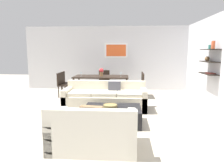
# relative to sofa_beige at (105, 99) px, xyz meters

# --- Properties ---
(ground_plane) EXTENTS (18.00, 18.00, 0.00)m
(ground_plane) POSITION_rel_sofa_beige_xyz_m (0.12, -0.34, -0.29)
(ground_plane) COLOR #BCB29E
(back_wall_unit) EXTENTS (8.40, 0.09, 2.70)m
(back_wall_unit) POSITION_rel_sofa_beige_xyz_m (0.42, 3.19, 1.06)
(back_wall_unit) COLOR silver
(back_wall_unit) RESTS_ON ground
(right_wall_shelf_unit) EXTENTS (0.34, 8.20, 2.70)m
(right_wall_shelf_unit) POSITION_rel_sofa_beige_xyz_m (3.15, 0.27, 1.06)
(right_wall_shelf_unit) COLOR silver
(right_wall_shelf_unit) RESTS_ON ground
(sofa_beige) EXTENTS (2.32, 0.90, 0.78)m
(sofa_beige) POSITION_rel_sofa_beige_xyz_m (0.00, 0.00, 0.00)
(sofa_beige) COLOR beige
(sofa_beige) RESTS_ON ground
(loveseat_white) EXTENTS (1.44, 0.90, 0.78)m
(loveseat_white) POSITION_rel_sofa_beige_xyz_m (0.06, -2.52, 0.00)
(loveseat_white) COLOR silver
(loveseat_white) RESTS_ON ground
(coffee_table) EXTENTS (1.30, 0.90, 0.38)m
(coffee_table) POSITION_rel_sofa_beige_xyz_m (0.29, -1.24, -0.10)
(coffee_table) COLOR black
(coffee_table) RESTS_ON ground
(decorative_bowl) EXTENTS (0.32, 0.32, 0.06)m
(decorative_bowl) POSITION_rel_sofa_beige_xyz_m (0.24, -1.22, 0.12)
(decorative_bowl) COLOR #99844C
(decorative_bowl) RESTS_ON coffee_table
(dining_table) EXTENTS (1.98, 0.95, 0.75)m
(dining_table) POSITION_rel_sofa_beige_xyz_m (-0.33, 1.75, 0.39)
(dining_table) COLOR black
(dining_table) RESTS_ON ground
(dining_chair_left_near) EXTENTS (0.44, 0.44, 0.88)m
(dining_chair_left_near) POSITION_rel_sofa_beige_xyz_m (-1.73, 1.53, 0.21)
(dining_chair_left_near) COLOR black
(dining_chair_left_near) RESTS_ON ground
(dining_chair_right_near) EXTENTS (0.44, 0.44, 0.88)m
(dining_chair_right_near) POSITION_rel_sofa_beige_xyz_m (1.07, 1.53, 0.21)
(dining_chair_right_near) COLOR black
(dining_chair_right_near) RESTS_ON ground
(dining_chair_head) EXTENTS (0.44, 0.44, 0.88)m
(dining_chair_head) POSITION_rel_sofa_beige_xyz_m (-0.33, 2.63, 0.21)
(dining_chair_head) COLOR black
(dining_chair_head) RESTS_ON ground
(dining_chair_left_far) EXTENTS (0.44, 0.44, 0.88)m
(dining_chair_left_far) POSITION_rel_sofa_beige_xyz_m (-1.73, 1.96, 0.21)
(dining_chair_left_far) COLOR black
(dining_chair_left_far) RESTS_ON ground
(dining_chair_right_far) EXTENTS (0.44, 0.44, 0.88)m
(dining_chair_right_far) POSITION_rel_sofa_beige_xyz_m (1.07, 1.96, 0.21)
(dining_chair_right_far) COLOR black
(dining_chair_right_far) RESTS_ON ground
(wine_glass_head) EXTENTS (0.06, 0.06, 0.16)m
(wine_glass_head) POSITION_rel_sofa_beige_xyz_m (-0.33, 2.16, 0.57)
(wine_glass_head) COLOR silver
(wine_glass_head) RESTS_ON dining_table
(wine_glass_left_near) EXTENTS (0.07, 0.07, 0.16)m
(wine_glass_left_near) POSITION_rel_sofa_beige_xyz_m (-1.05, 1.63, 0.57)
(wine_glass_left_near) COLOR silver
(wine_glass_left_near) RESTS_ON dining_table
(wine_glass_right_near) EXTENTS (0.08, 0.08, 0.17)m
(wine_glass_right_near) POSITION_rel_sofa_beige_xyz_m (0.39, 1.63, 0.58)
(wine_glass_right_near) COLOR silver
(wine_glass_right_near) RESTS_ON dining_table
(centerpiece_vase) EXTENTS (0.16, 0.16, 0.29)m
(centerpiece_vase) POSITION_rel_sofa_beige_xyz_m (-0.32, 1.73, 0.62)
(centerpiece_vase) COLOR olive
(centerpiece_vase) RESTS_ON dining_table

